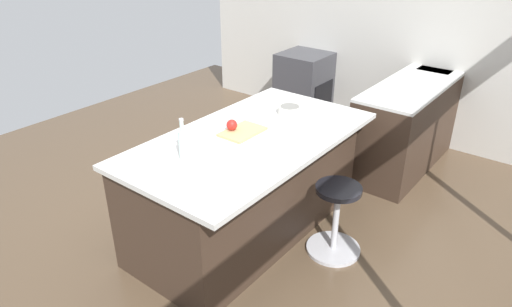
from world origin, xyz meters
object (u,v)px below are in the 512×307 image
object	(u,v)px
oven_range	(304,87)
kitchen_island	(247,183)
apple_red	(232,125)
fruit_bowl	(290,110)
cutting_board	(242,132)
stool_by_window	(336,221)
water_bottle	(183,144)

from	to	relation	value
oven_range	kitchen_island	size ratio (longest dim) A/B	0.43
apple_red	fruit_bowl	size ratio (longest dim) A/B	0.43
kitchen_island	cutting_board	bearing A→B (deg)	-104.40
oven_range	kitchen_island	bearing A→B (deg)	22.12
apple_red	stool_by_window	bearing A→B (deg)	104.16
kitchen_island	apple_red	xyz separation A→B (m)	(0.03, -0.12, 0.51)
stool_by_window	fruit_bowl	xyz separation A→B (m)	(-0.39, -0.73, 0.65)
water_bottle	fruit_bowl	bearing A→B (deg)	174.61
kitchen_island	water_bottle	size ratio (longest dim) A/B	6.75
cutting_board	water_bottle	xyz separation A→B (m)	(0.61, -0.04, 0.11)
oven_range	cutting_board	distance (m)	2.61
fruit_bowl	apple_red	bearing A→B (deg)	-13.26
kitchen_island	stool_by_window	xyz separation A→B (m)	(-0.19, 0.75, -0.17)
oven_range	water_bottle	xyz separation A→B (m)	(3.00, 0.89, 0.57)
apple_red	fruit_bowl	xyz separation A→B (m)	(-0.61, 0.14, -0.02)
oven_range	stool_by_window	world-z (taller)	oven_range
oven_range	apple_red	size ratio (longest dim) A/B	10.15
water_bottle	stool_by_window	bearing A→B (deg)	132.93
kitchen_island	apple_red	world-z (taller)	apple_red
water_bottle	fruit_bowl	distance (m)	1.18
kitchen_island	stool_by_window	bearing A→B (deg)	104.29
fruit_bowl	kitchen_island	bearing A→B (deg)	-1.88
cutting_board	stool_by_window	bearing A→B (deg)	102.53
cutting_board	fruit_bowl	world-z (taller)	fruit_bowl
apple_red	fruit_bowl	bearing A→B (deg)	166.74
cutting_board	kitchen_island	bearing A→B (deg)	75.60
apple_red	fruit_bowl	world-z (taller)	apple_red
stool_by_window	fruit_bowl	bearing A→B (deg)	-118.00
kitchen_island	fruit_bowl	xyz separation A→B (m)	(-0.58, 0.02, 0.48)
kitchen_island	oven_range	bearing A→B (deg)	-157.88
kitchen_island	cutting_board	size ratio (longest dim) A/B	5.86
stool_by_window	apple_red	distance (m)	1.13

